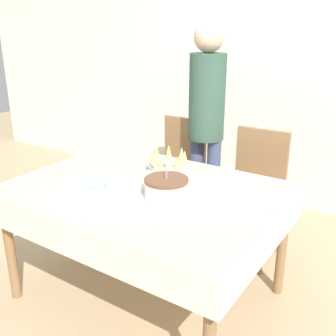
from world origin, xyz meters
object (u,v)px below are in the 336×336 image
object	(u,v)px
dining_chair_far_left	(177,171)
champagne_tray	(169,164)
birthday_cake	(166,188)
dining_chair_far_right	(254,188)
person_standing	(206,113)
plate_stack_main	(125,185)
plate_stack_dessert	(155,177)

from	to	relation	value
dining_chair_far_left	champagne_tray	xyz separation A→B (m)	(0.36, -0.67, 0.33)
birthday_cake	dining_chair_far_left	bearing A→B (deg)	118.99
dining_chair_far_right	person_standing	xyz separation A→B (m)	(-0.46, 0.07, 0.51)
champagne_tray	dining_chair_far_left	bearing A→B (deg)	118.10
dining_chair_far_left	person_standing	distance (m)	0.56
dining_chair_far_right	champagne_tray	distance (m)	0.82
birthday_cake	person_standing	xyz separation A→B (m)	(-0.31, 1.02, 0.21)
person_standing	champagne_tray	bearing A→B (deg)	-79.44
plate_stack_main	birthday_cake	bearing A→B (deg)	5.27
dining_chair_far_right	champagne_tray	xyz separation A→B (m)	(-0.32, -0.67, 0.33)
birthday_cake	person_standing	distance (m)	1.08
plate_stack_main	plate_stack_dessert	world-z (taller)	plate_stack_main
champagne_tray	person_standing	bearing A→B (deg)	100.56
birthday_cake	plate_stack_dessert	size ratio (longest dim) A/B	1.45
plate_stack_dessert	dining_chair_far_right	bearing A→B (deg)	64.60
person_standing	birthday_cake	bearing A→B (deg)	-73.32
dining_chair_far_left	birthday_cake	size ratio (longest dim) A/B	3.89
champagne_tray	person_standing	size ratio (longest dim) A/B	0.21
champagne_tray	plate_stack_dessert	xyz separation A→B (m)	(-0.04, -0.10, -0.07)
person_standing	dining_chair_far_left	bearing A→B (deg)	-163.10
dining_chair_far_left	dining_chair_far_right	xyz separation A→B (m)	(0.68, 0.00, 0.00)
birthday_cake	plate_stack_main	world-z (taller)	birthday_cake
dining_chair_far_right	dining_chair_far_left	bearing A→B (deg)	-179.99
dining_chair_far_left	plate_stack_main	size ratio (longest dim) A/B	4.28
dining_chair_far_right	birthday_cake	world-z (taller)	dining_chair_far_right
dining_chair_far_right	birthday_cake	size ratio (longest dim) A/B	3.89
dining_chair_far_right	champagne_tray	bearing A→B (deg)	-115.56
dining_chair_far_left	person_standing	xyz separation A→B (m)	(0.22, 0.07, 0.51)
dining_chair_far_right	birthday_cake	xyz separation A→B (m)	(-0.16, -0.95, 0.30)
dining_chair_far_right	person_standing	distance (m)	0.69
dining_chair_far_left	plate_stack_main	xyz separation A→B (m)	(0.25, -0.98, 0.26)
plate_stack_dessert	person_standing	size ratio (longest dim) A/B	0.10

